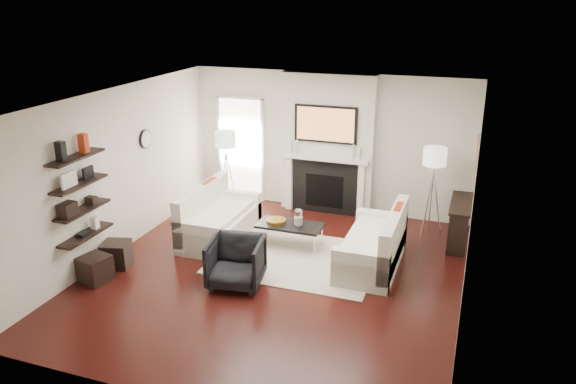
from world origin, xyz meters
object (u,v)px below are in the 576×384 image
(coffee_table, at_px, (290,225))
(lamp_right_shade, at_px, (435,156))
(lamp_left_shade, at_px, (225,139))
(ottoman_near, at_px, (117,254))
(loveseat_right_base, at_px, (371,253))
(loveseat_left_base, at_px, (220,227))
(armchair, at_px, (236,260))

(coffee_table, bearing_deg, lamp_right_shade, 31.56)
(lamp_left_shade, height_order, lamp_right_shade, same)
(lamp_right_shade, distance_m, ottoman_near, 5.51)
(loveseat_right_base, distance_m, coffee_table, 1.46)
(loveseat_right_base, xyz_separation_m, lamp_left_shade, (-3.17, 1.43, 1.24))
(loveseat_left_base, relative_size, armchair, 2.28)
(loveseat_left_base, relative_size, loveseat_right_base, 1.00)
(coffee_table, distance_m, armchair, 1.52)
(coffee_table, xyz_separation_m, lamp_left_shade, (-1.74, 1.22, 1.05))
(loveseat_right_base, xyz_separation_m, coffee_table, (-1.44, 0.21, 0.19))
(lamp_right_shade, bearing_deg, ottoman_near, -147.34)
(loveseat_right_base, height_order, ottoman_near, loveseat_right_base)
(loveseat_right_base, relative_size, armchair, 2.28)
(coffee_table, relative_size, lamp_left_shade, 2.75)
(ottoman_near, bearing_deg, armchair, 2.42)
(loveseat_right_base, xyz_separation_m, ottoman_near, (-3.79, -1.36, -0.01))
(coffee_table, height_order, armchair, armchair)
(loveseat_left_base, xyz_separation_m, coffee_table, (1.28, 0.05, 0.19))
(loveseat_left_base, height_order, lamp_left_shade, lamp_left_shade)
(coffee_table, bearing_deg, loveseat_left_base, -177.61)
(coffee_table, bearing_deg, lamp_left_shade, 144.83)
(loveseat_left_base, height_order, coffee_table, same)
(lamp_left_shade, distance_m, ottoman_near, 3.12)
(lamp_right_shade, bearing_deg, loveseat_left_base, -158.12)
(armchair, bearing_deg, lamp_right_shade, 38.81)
(coffee_table, distance_m, lamp_right_shade, 2.75)
(coffee_table, distance_m, lamp_left_shade, 2.37)
(lamp_right_shade, bearing_deg, loveseat_right_base, -115.35)
(loveseat_left_base, xyz_separation_m, ottoman_near, (-1.08, -1.52, -0.01))
(loveseat_left_base, height_order, armchair, armchair)
(loveseat_right_base, bearing_deg, armchair, -144.10)
(loveseat_left_base, relative_size, coffee_table, 1.64)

